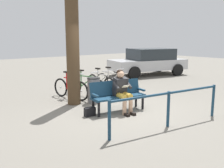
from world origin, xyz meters
TOP-DOWN VIEW (x-y plane):
  - ground_plane at (0.00, 0.00)m, footprint 40.00×40.00m
  - bench at (0.13, -0.16)m, footprint 1.66×0.74m
  - person_reading at (0.11, 0.01)m, footprint 0.53×0.81m
  - handbag at (1.04, -0.23)m, footprint 0.31×0.16m
  - tree_trunk at (0.70, -1.59)m, footprint 0.40×0.40m
  - litter_bin at (0.13, -1.33)m, footprint 0.42×0.42m
  - bicycle_black at (-1.51, -2.40)m, footprint 0.53×1.65m
  - bicycle_blue at (-0.94, -2.38)m, footprint 0.48×1.68m
  - bicycle_green at (-0.23, -2.36)m, footprint 0.71×1.59m
  - bicycle_purple at (0.44, -2.27)m, footprint 0.53×1.65m
  - railing_fence at (0.07, 1.60)m, footprint 3.23×0.55m
  - parked_car at (-5.82, -4.41)m, footprint 4.52×2.81m

SIDE VIEW (x-z plane):
  - ground_plane at x=0.00m, z-range 0.00..0.00m
  - handbag at x=1.04m, z-range 0.00..0.24m
  - bicycle_black at x=-1.51m, z-range -0.11..0.83m
  - bicycle_blue at x=-0.94m, z-range -0.11..0.83m
  - bicycle_green at x=-0.23m, z-range -0.11..0.83m
  - bicycle_purple at x=0.44m, z-range -0.11..0.83m
  - litter_bin at x=0.13m, z-range 0.00..0.82m
  - bench at x=0.13m, z-range 0.07..0.94m
  - railing_fence at x=0.07m, z-range 0.17..1.02m
  - person_reading at x=0.11m, z-range 0.06..1.27m
  - parked_car at x=-5.82m, z-range 0.04..1.51m
  - tree_trunk at x=0.70m, z-range 0.00..3.74m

